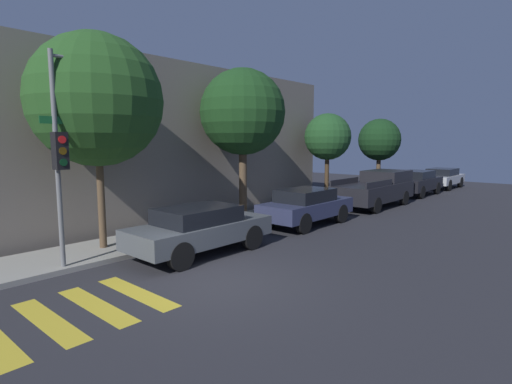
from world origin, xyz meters
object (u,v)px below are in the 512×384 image
pickup_truck (376,188)px  sedan_far_end (417,182)px  sedan_tail_of_row (443,177)px  tree_near_corner (96,101)px  tree_midblock (243,113)px  sedan_near_corner (200,228)px  tree_behind_truck (379,140)px  sedan_middle (306,206)px  tree_far_end (328,137)px  traffic_light_pole (73,132)px

pickup_truck → sedan_far_end: pickup_truck is taller
sedan_far_end → sedan_tail_of_row: sedan_far_end is taller
tree_near_corner → tree_midblock: size_ratio=1.03×
sedan_near_corner → tree_behind_truck: bearing=7.9°
sedan_near_corner → sedan_middle: 5.43m
sedan_near_corner → pickup_truck: pickup_truck is taller
sedan_tail_of_row → tree_far_end: size_ratio=0.93×
sedan_middle → tree_midblock: (-1.15, 2.33, 3.64)m
pickup_truck → tree_behind_truck: tree_behind_truck is taller
sedan_middle → sedan_far_end: (11.83, -0.00, 0.04)m
traffic_light_pole → sedan_middle: traffic_light_pole is taller
sedan_near_corner → sedan_middle: size_ratio=1.03×
tree_midblock → tree_far_end: tree_midblock is taller
sedan_far_end → sedan_tail_of_row: bearing=0.0°
traffic_light_pole → sedan_near_corner: size_ratio=1.25×
traffic_light_pole → sedan_near_corner: traffic_light_pole is taller
sedan_middle → tree_behind_truck: size_ratio=0.90×
traffic_light_pole → sedan_near_corner: (2.96, -1.27, -2.75)m
traffic_light_pole → pickup_truck: size_ratio=1.02×
sedan_middle → tree_behind_truck: 12.00m
pickup_truck → tree_near_corner: tree_near_corner is taller
tree_midblock → pickup_truck: bearing=-17.6°
tree_near_corner → tree_midblock: 6.06m
sedan_near_corner → tree_far_end: tree_far_end is taller
tree_behind_truck → sedan_near_corner: bearing=-172.1°
traffic_light_pole → pickup_truck: traffic_light_pole is taller
pickup_truck → sedan_tail_of_row: pickup_truck is taller
traffic_light_pole → sedan_tail_of_row: traffic_light_pole is taller
sedan_near_corner → tree_behind_truck: 17.27m
sedan_middle → tree_behind_truck: (11.48, 2.33, 2.60)m
sedan_near_corner → pickup_truck: 11.66m
sedan_near_corner → sedan_tail_of_row: 22.31m
pickup_truck → tree_far_end: tree_far_end is taller
sedan_tail_of_row → tree_midblock: 18.54m
sedan_middle → tree_far_end: 6.37m
sedan_far_end → sedan_tail_of_row: size_ratio=1.00×
pickup_truck → tree_near_corner: bearing=170.1°
sedan_near_corner → pickup_truck: (11.66, 0.00, 0.15)m
sedan_near_corner → tree_far_end: 11.28m
sedan_middle → tree_behind_truck: tree_behind_truck is taller
tree_near_corner → tree_far_end: bearing=0.0°
tree_near_corner → tree_midblock: (6.06, 0.00, -0.01)m
tree_near_corner → tree_behind_truck: (18.69, 0.00, -1.06)m
sedan_middle → tree_far_end: (5.26, 2.33, 2.73)m
tree_far_end → pickup_truck: bearing=-67.6°
tree_behind_truck → sedan_far_end: bearing=-81.4°
traffic_light_pole → sedan_middle: 8.92m
tree_far_end → sedan_tail_of_row: bearing=-11.4°
sedan_far_end → tree_far_end: size_ratio=0.93×
sedan_near_corner → sedan_tail_of_row: size_ratio=0.99×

